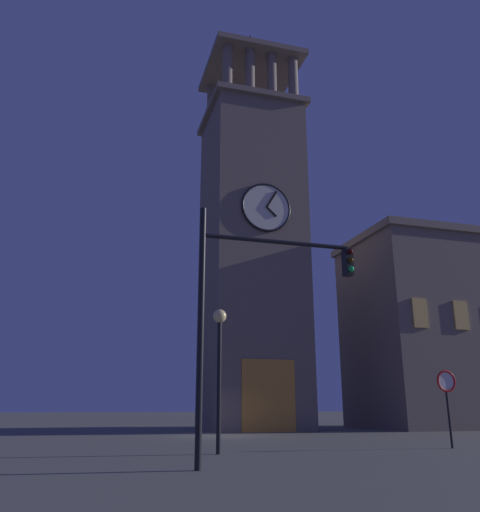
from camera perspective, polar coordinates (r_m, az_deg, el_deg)
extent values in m
plane|color=#56544F|center=(26.50, -2.34, -19.38)|extent=(200.00, 200.00, 0.00)
cube|color=#75665B|center=(34.36, 1.30, -0.58)|extent=(6.01, 6.10, 21.47)
cube|color=#75665B|center=(38.77, 1.20, 15.16)|extent=(6.61, 6.70, 0.40)
cylinder|color=#75665B|center=(38.62, 5.93, 18.88)|extent=(0.70, 0.70, 3.52)
cylinder|color=#75665B|center=(38.14, 3.56, 19.33)|extent=(0.70, 0.70, 3.52)
cylinder|color=#75665B|center=(37.72, 1.12, 19.75)|extent=(0.70, 0.70, 3.52)
cylinder|color=#75665B|center=(37.36, -1.39, 20.15)|extent=(0.70, 0.70, 3.52)
cylinder|color=#75665B|center=(42.44, 3.38, 15.27)|extent=(0.70, 0.70, 3.52)
cylinder|color=#75665B|center=(42.00, 1.23, 15.61)|extent=(0.70, 0.70, 3.52)
cylinder|color=#75665B|center=(41.62, -0.96, 15.94)|extent=(0.70, 0.70, 3.52)
cylinder|color=#75665B|center=(41.29, -3.20, 16.24)|extent=(0.70, 0.70, 3.52)
cube|color=#75665B|center=(40.96, 1.16, 19.85)|extent=(6.61, 6.70, 0.40)
cylinder|color=black|center=(41.98, 1.15, 21.71)|extent=(0.12, 0.12, 2.98)
cylinder|color=silver|center=(32.42, 2.92, 5.41)|extent=(3.11, 0.12, 3.11)
torus|color=black|center=(32.40, 2.93, 5.43)|extent=(3.27, 0.16, 3.27)
cube|color=black|center=(32.32, 3.52, 4.94)|extent=(0.71, 0.06, 0.67)
cube|color=black|center=(32.65, 3.53, 6.33)|extent=(0.78, 0.06, 1.19)
cube|color=orange|center=(30.23, 3.17, -15.20)|extent=(3.20, 0.24, 4.00)
cube|color=#E0B259|center=(34.79, 23.36, -6.07)|extent=(1.00, 0.12, 1.80)
cube|color=#E0B259|center=(33.02, 19.39, -6.00)|extent=(1.00, 0.12, 1.80)
cylinder|color=black|center=(12.75, -4.40, -8.23)|extent=(0.16, 0.16, 6.42)
cylinder|color=black|center=(13.87, 4.21, 1.58)|extent=(4.13, 0.12, 0.12)
cube|color=black|center=(14.57, 11.89, -0.74)|extent=(0.22, 0.30, 0.75)
sphere|color=#360505|center=(14.49, 12.15, 0.50)|extent=(0.16, 0.16, 0.16)
sphere|color=#392705|center=(14.43, 12.21, -0.45)|extent=(0.16, 0.16, 0.16)
sphere|color=#18C154|center=(14.36, 12.27, -1.41)|extent=(0.16, 0.16, 0.16)
cylinder|color=black|center=(16.68, -2.36, -14.28)|extent=(0.14, 0.14, 4.03)
sphere|color=#F9DB8C|center=(16.91, -2.27, -6.70)|extent=(0.44, 0.44, 0.44)
cylinder|color=black|center=(20.31, 22.20, -15.85)|extent=(0.08, 0.08, 2.37)
cylinder|color=white|center=(20.30, 21.93, -12.80)|extent=(0.70, 0.04, 0.70)
torus|color=red|center=(20.28, 21.97, -12.79)|extent=(0.78, 0.08, 0.78)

